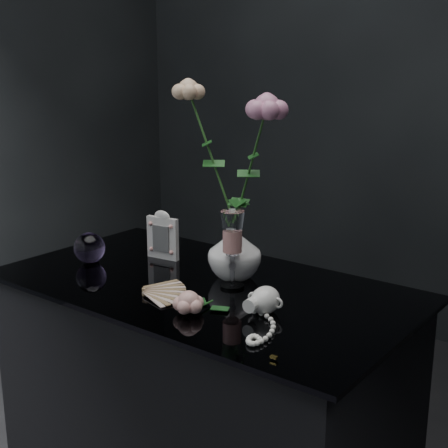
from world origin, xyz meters
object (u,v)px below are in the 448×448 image
Objects in this scene: paperweight at (90,248)px; pearl_jar at (265,299)px; loose_rose at (189,302)px; wine_glass at (232,250)px; picture_frame at (163,235)px; vase at (235,251)px.

pearl_jar is (0.58, -0.00, -0.01)m from paperweight.
wine_glass is at bearing 102.70° from loose_rose.
paperweight is (-0.13, -0.15, -0.03)m from picture_frame.
paperweight is 0.58m from pearl_jar.
loose_rose is (0.32, -0.26, -0.04)m from picture_frame.
pearl_jar reaches higher than loose_rose.
loose_rose is (0.45, -0.11, -0.02)m from paperweight.
loose_rose is at bearing -76.19° from vase.
vase is 0.26m from loose_rose.
picture_frame is 0.62× the size of pearl_jar.
picture_frame reaches higher than pearl_jar.
wine_glass is at bearing 11.11° from paperweight.
pearl_jar is at bearing -25.80° from picture_frame.
vase is 1.66× the size of paperweight.
loose_rose is at bearing -46.09° from picture_frame.
paperweight is at bearing 175.08° from pearl_jar.
wine_glass is 0.19m from pearl_jar.
wine_glass is 0.30m from picture_frame.
vase is 0.93× the size of loose_rose.
wine_glass reaches higher than pearl_jar.
vase reaches higher than paperweight.
vase is 1.03× the size of picture_frame.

